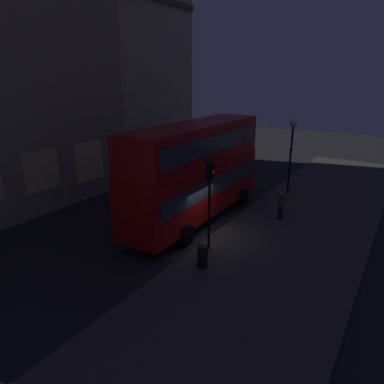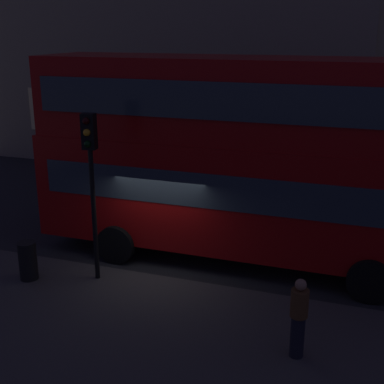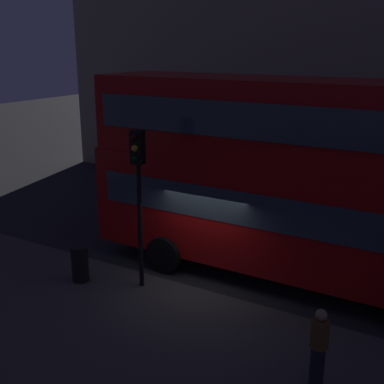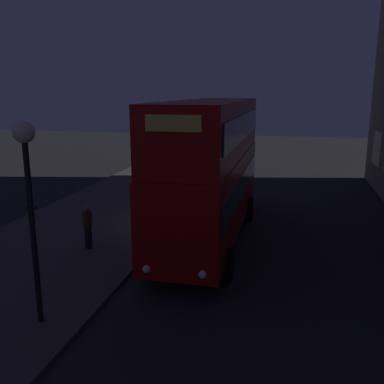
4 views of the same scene
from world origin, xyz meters
name	(u,v)px [view 2 (image 2 of 4)]	position (x,y,z in m)	size (l,w,h in m)	color
ground_plane	(162,268)	(0.00, 0.00, 0.00)	(80.00, 80.00, 0.00)	#232326
sidewalk_slab	(81,355)	(0.00, -4.25, 0.06)	(44.00, 7.20, 0.12)	#423F3D
double_decker_bus	(235,151)	(1.65, 1.20, 3.11)	(10.93, 2.88, 5.52)	#9E0C0C
traffic_light_near_kerb	(91,163)	(-1.25, -1.30, 3.14)	(0.35, 0.38, 4.21)	black
pedestrian	(299,317)	(4.03, -2.97, 0.97)	(0.34, 0.34, 1.64)	black
litter_bin	(28,261)	(-2.87, -1.89, 0.62)	(0.46, 0.46, 0.99)	black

